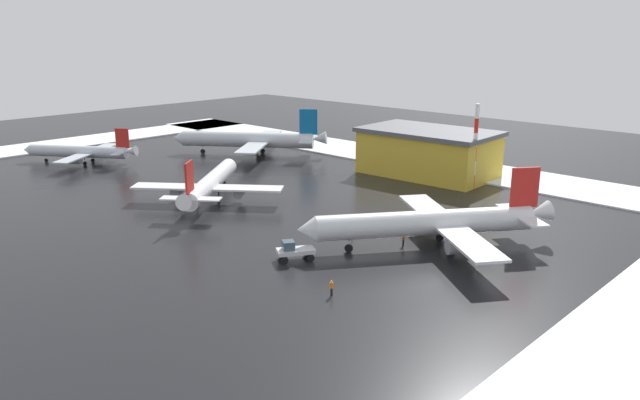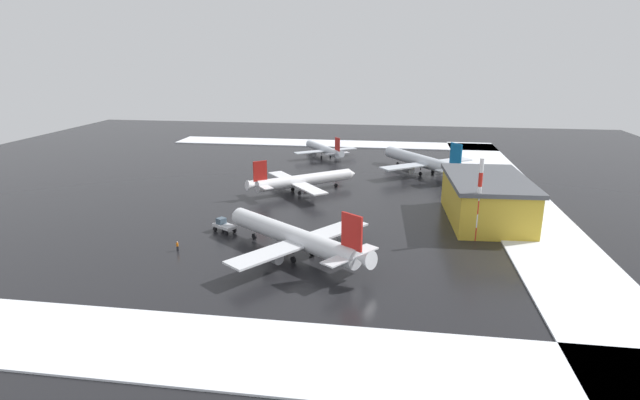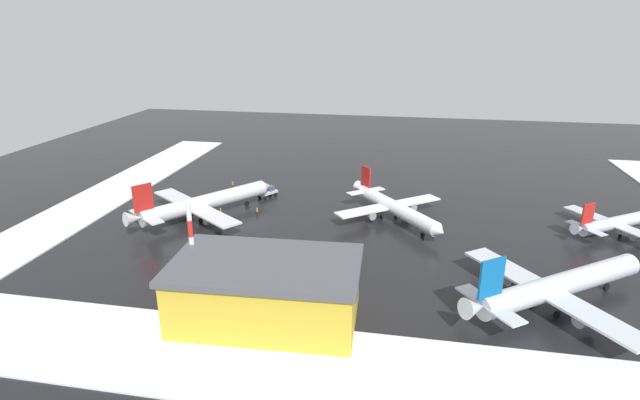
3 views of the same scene
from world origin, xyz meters
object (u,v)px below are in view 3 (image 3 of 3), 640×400
Objects in this scene: airplane_parked_starboard at (620,222)px; ground_crew_beside_wing at (221,211)px; ground_crew_near_tug at (257,211)px; antenna_mast at (193,253)px; airplane_parked_portside at (558,286)px; ground_crew_mid_apron at (233,185)px; pushback_tug at (268,192)px; cargo_hangar at (266,291)px; airplane_distant_tail at (394,207)px; airplane_far_rear at (203,203)px.

airplane_parked_starboard is 13.06× the size of ground_crew_beside_wing.
ground_crew_near_tug is 0.11× the size of antenna_mast.
airplane_parked_portside is 17.48× the size of ground_crew_mid_apron.
ground_crew_mid_apron is at bearing 109.71° from airplane_parked_portside.
ground_crew_beside_wing is 1.00× the size of ground_crew_near_tug.
pushback_tug is 0.34× the size of antenna_mast.
ground_crew_beside_wing is 41.52m from cargo_hangar.
ground_crew_mid_apron is 0.07× the size of cargo_hangar.
airplane_parked_starboard is 4.41× the size of pushback_tug.
airplane_parked_starboard is 70.97m from cargo_hangar.
airplane_distant_tail is at bearing 53.16° from antenna_mast.
antenna_mast is (-69.96, -37.17, 4.94)m from airplane_parked_starboard.
antenna_mast reaches higher than cargo_hangar.
antenna_mast is at bearing 160.90° from cargo_hangar.
airplane_far_rear is 39.23m from airplane_distant_tail.
airplane_parked_portside is 59.02m from ground_crew_near_tug.
airplane_far_rear is 32.88m from antenna_mast.
antenna_mast is (-51.24, -7.03, 4.02)m from airplane_parked_portside.
antenna_mast is (8.77, -32.37, 6.47)m from ground_crew_beside_wing.
airplane_parked_portside reaches higher than ground_crew_beside_wing.
airplane_distant_tail is at bearing 23.86° from ground_crew_near_tug.
airplane_far_rear is 16.85× the size of ground_crew_mid_apron.
airplane_parked_portside reaches higher than airplane_parked_starboard.
antenna_mast reaches higher than ground_crew_near_tug.
ground_crew_near_tug is at bearing 116.79° from airplane_parked_portside.
ground_crew_mid_apron is at bearing 39.27° from airplane_far_rear.
cargo_hangar is (13.10, -37.38, 3.47)m from ground_crew_near_tug.
airplane_far_rear is 11.18m from ground_crew_near_tug.
airplane_parked_portside is 51.87m from antenna_mast.
airplane_distant_tail is 45.50m from antenna_mast.
airplane_far_rear is 1.12× the size of cargo_hangar.
airplane_parked_starboard is at bearing 22.02° from airplane_parked_portside.
airplane_parked_starboard is 72.71m from pushback_tug.
antenna_mast reaches higher than airplane_far_rear.
airplane_far_rear reaches higher than airplane_distant_tail.
airplane_parked_starboard is 1.50× the size of antenna_mast.
airplane_far_rear is 1.94× the size of antenna_mast.
ground_crew_mid_apron is at bearing 137.00° from airplane_parked_starboard.
cargo_hangar is (14.06, -49.31, 3.16)m from pushback_tug.
airplane_parked_portside is at bearing -7.96° from ground_crew_near_tug.
antenna_mast is at bearing 89.82° from ground_crew_mid_apron.
airplane_parked_portside reaches higher than cargo_hangar.
airplane_far_rear is at bearing 123.43° from airplane_parked_portside.
cargo_hangar reaches higher than ground_crew_mid_apron.
airplane_distant_tail is 36.17m from ground_crew_beside_wing.
pushback_tug is at bearing 92.78° from antenna_mast.
airplane_parked_starboard is at bearing 27.98° from antenna_mast.
airplane_far_rear is at bearing -119.70° from airplane_distant_tail.
pushback_tug is (9.43, 15.34, -2.04)m from airplane_far_rear.
airplane_distant_tail is (-24.09, 29.20, -0.54)m from airplane_parked_portside.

